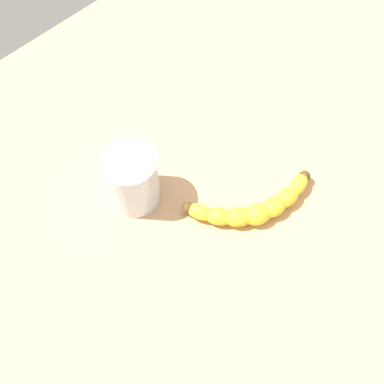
% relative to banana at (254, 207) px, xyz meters
% --- Properties ---
extents(wooden_tabletop, '(1.20, 1.20, 0.03)m').
position_rel_banana_xyz_m(wooden_tabletop, '(0.01, 0.04, -0.03)').
color(wooden_tabletop, tan).
rests_on(wooden_tabletop, ground).
extents(banana, '(0.13, 0.20, 0.04)m').
position_rel_banana_xyz_m(banana, '(0.00, 0.00, 0.00)').
color(banana, yellow).
rests_on(banana, wooden_tabletop).
extents(smoothie_glass, '(0.09, 0.09, 0.11)m').
position_rel_banana_xyz_m(smoothie_glass, '(-0.16, -0.12, 0.03)').
color(smoothie_glass, silver).
rests_on(smoothie_glass, wooden_tabletop).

